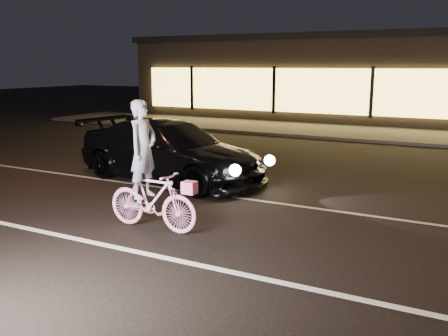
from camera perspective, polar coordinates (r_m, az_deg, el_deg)
The scene contains 7 objects.
ground at distance 8.88m, azimuth -3.82°, elevation -6.47°, with size 90.00×90.00×0.00m, color black.
lane_stripe_near at distance 7.72m, azimuth -9.74°, elevation -9.45°, with size 60.00×0.12×0.01m, color silver.
lane_stripe_far at distance 10.56m, azimuth 1.88°, elevation -3.46°, with size 60.00×0.10×0.01m, color gray.
sidewalk at distance 20.83m, azimuth 15.28°, elevation 3.86°, with size 30.00×4.00×0.12m, color #383533.
storefront at distance 26.52m, azimuth 18.43°, elevation 9.82°, with size 25.40×8.42×4.20m.
cyclist at distance 8.52m, azimuth -8.51°, elevation -1.87°, with size 1.75×0.60×2.21m.
sedan at distance 12.11m, azimuth -6.15°, elevation 1.96°, with size 5.27×2.80×1.45m.
Camera 1 is at (4.44, -7.17, 2.77)m, focal length 40.00 mm.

